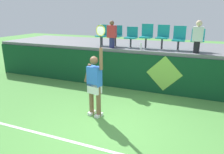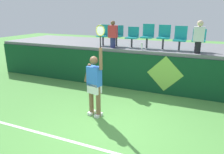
{
  "view_description": "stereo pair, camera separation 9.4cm",
  "coord_description": "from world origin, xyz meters",
  "px_view_note": "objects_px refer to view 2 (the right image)",
  "views": [
    {
      "loc": [
        1.94,
        -4.38,
        2.83
      ],
      "look_at": [
        -0.31,
        1.09,
        1.04
      ],
      "focal_mm": 34.29,
      "sensor_mm": 36.0,
      "label": 1
    },
    {
      "loc": [
        2.03,
        -4.34,
        2.83
      ],
      "look_at": [
        -0.31,
        1.09,
        1.04
      ],
      "focal_mm": 34.29,
      "sensor_mm": 36.0,
      "label": 2
    }
  ],
  "objects_px": {
    "stadium_chair_4": "(164,36)",
    "tennis_ball": "(97,114)",
    "tennis_player": "(95,83)",
    "spectator_0": "(199,36)",
    "water_bottle": "(142,46)",
    "stadium_chair_0": "(104,34)",
    "stadium_chair_5": "(180,37)",
    "stadium_chair_2": "(132,36)",
    "spectator_1": "(113,34)",
    "stadium_chair_1": "(117,34)",
    "stadium_chair_3": "(148,35)",
    "stadium_chair_6": "(199,39)"
  },
  "relations": [
    {
      "from": "stadium_chair_5",
      "to": "stadium_chair_3",
      "type": "bearing_deg",
      "value": -179.9
    },
    {
      "from": "stadium_chair_5",
      "to": "stadium_chair_6",
      "type": "xyz_separation_m",
      "value": [
        0.63,
        -0.01,
        -0.02
      ]
    },
    {
      "from": "stadium_chair_5",
      "to": "stadium_chair_2",
      "type": "bearing_deg",
      "value": -179.71
    },
    {
      "from": "tennis_ball",
      "to": "stadium_chair_2",
      "type": "relative_size",
      "value": 0.08
    },
    {
      "from": "tennis_player",
      "to": "water_bottle",
      "type": "xyz_separation_m",
      "value": [
        0.57,
        2.63,
        0.67
      ]
    },
    {
      "from": "stadium_chair_4",
      "to": "spectator_0",
      "type": "distance_m",
      "value": 1.3
    },
    {
      "from": "stadium_chair_1",
      "to": "stadium_chair_3",
      "type": "bearing_deg",
      "value": 0.35
    },
    {
      "from": "stadium_chair_2",
      "to": "stadium_chair_3",
      "type": "bearing_deg",
      "value": 0.68
    },
    {
      "from": "tennis_ball",
      "to": "spectator_1",
      "type": "distance_m",
      "value": 3.44
    },
    {
      "from": "stadium_chair_2",
      "to": "stadium_chair_6",
      "type": "distance_m",
      "value": 2.43
    },
    {
      "from": "tennis_ball",
      "to": "stadium_chair_2",
      "type": "bearing_deg",
      "value": 90.36
    },
    {
      "from": "tennis_player",
      "to": "stadium_chair_3",
      "type": "xyz_separation_m",
      "value": [
        0.62,
        3.21,
        1.04
      ]
    },
    {
      "from": "water_bottle",
      "to": "stadium_chair_2",
      "type": "distance_m",
      "value": 0.85
    },
    {
      "from": "tennis_ball",
      "to": "stadium_chair_0",
      "type": "height_order",
      "value": "stadium_chair_0"
    },
    {
      "from": "stadium_chair_1",
      "to": "tennis_player",
      "type": "bearing_deg",
      "value": -78.89
    },
    {
      "from": "stadium_chair_0",
      "to": "stadium_chair_5",
      "type": "xyz_separation_m",
      "value": [
        3.05,
        0.01,
        -0.01
      ]
    },
    {
      "from": "stadium_chair_0",
      "to": "stadium_chair_4",
      "type": "bearing_deg",
      "value": 0.03
    },
    {
      "from": "stadium_chair_6",
      "to": "spectator_1",
      "type": "height_order",
      "value": "spectator_1"
    },
    {
      "from": "stadium_chair_3",
      "to": "stadium_chair_4",
      "type": "height_order",
      "value": "stadium_chair_3"
    },
    {
      "from": "stadium_chair_0",
      "to": "tennis_player",
      "type": "bearing_deg",
      "value": -69.0
    },
    {
      "from": "stadium_chair_3",
      "to": "stadium_chair_5",
      "type": "height_order",
      "value": "stadium_chair_3"
    },
    {
      "from": "water_bottle",
      "to": "stadium_chair_1",
      "type": "bearing_deg",
      "value": 154.56
    },
    {
      "from": "stadium_chair_5",
      "to": "water_bottle",
      "type": "bearing_deg",
      "value": -155.11
    },
    {
      "from": "stadium_chair_0",
      "to": "spectator_0",
      "type": "relative_size",
      "value": 0.78
    },
    {
      "from": "spectator_1",
      "to": "stadium_chair_6",
      "type": "bearing_deg",
      "value": 8.16
    },
    {
      "from": "tennis_player",
      "to": "spectator_0",
      "type": "distance_m",
      "value": 3.86
    },
    {
      "from": "stadium_chair_4",
      "to": "stadium_chair_6",
      "type": "relative_size",
      "value": 1.15
    },
    {
      "from": "stadium_chair_1",
      "to": "stadium_chair_5",
      "type": "height_order",
      "value": "stadium_chair_5"
    },
    {
      "from": "water_bottle",
      "to": "stadium_chair_2",
      "type": "xyz_separation_m",
      "value": [
        -0.55,
        0.57,
        0.3
      ]
    },
    {
      "from": "water_bottle",
      "to": "stadium_chair_3",
      "type": "distance_m",
      "value": 0.69
    },
    {
      "from": "water_bottle",
      "to": "stadium_chair_5",
      "type": "relative_size",
      "value": 0.32
    },
    {
      "from": "stadium_chair_0",
      "to": "tennis_ball",
      "type": "bearing_deg",
      "value": -68.12
    },
    {
      "from": "stadium_chair_6",
      "to": "stadium_chair_4",
      "type": "bearing_deg",
      "value": 179.65
    },
    {
      "from": "tennis_player",
      "to": "stadium_chair_0",
      "type": "height_order",
      "value": "tennis_player"
    },
    {
      "from": "stadium_chair_5",
      "to": "stadium_chair_6",
      "type": "distance_m",
      "value": 0.63
    },
    {
      "from": "water_bottle",
      "to": "stadium_chair_0",
      "type": "relative_size",
      "value": 0.32
    },
    {
      "from": "water_bottle",
      "to": "spectator_0",
      "type": "relative_size",
      "value": 0.25
    },
    {
      "from": "tennis_player",
      "to": "stadium_chair_0",
      "type": "bearing_deg",
      "value": 111.0
    },
    {
      "from": "water_bottle",
      "to": "stadium_chair_4",
      "type": "bearing_deg",
      "value": 40.9
    },
    {
      "from": "stadium_chair_6",
      "to": "spectator_1",
      "type": "distance_m",
      "value": 3.12
    },
    {
      "from": "tennis_ball",
      "to": "stadium_chair_1",
      "type": "relative_size",
      "value": 0.08
    },
    {
      "from": "stadium_chair_2",
      "to": "spectator_1",
      "type": "relative_size",
      "value": 0.76
    },
    {
      "from": "stadium_chair_1",
      "to": "stadium_chair_2",
      "type": "height_order",
      "value": "stadium_chair_1"
    },
    {
      "from": "stadium_chair_3",
      "to": "spectator_1",
      "type": "xyz_separation_m",
      "value": [
        -1.25,
        -0.45,
        0.02
      ]
    },
    {
      "from": "stadium_chair_1",
      "to": "stadium_chair_6",
      "type": "relative_size",
      "value": 1.07
    },
    {
      "from": "spectator_0",
      "to": "stadium_chair_6",
      "type": "bearing_deg",
      "value": 90.0
    },
    {
      "from": "tennis_player",
      "to": "stadium_chair_3",
      "type": "height_order",
      "value": "tennis_player"
    },
    {
      "from": "stadium_chair_4",
      "to": "tennis_ball",
      "type": "bearing_deg",
      "value": -110.71
    },
    {
      "from": "water_bottle",
      "to": "stadium_chair_6",
      "type": "xyz_separation_m",
      "value": [
        1.88,
        0.57,
        0.3
      ]
    },
    {
      "from": "tennis_player",
      "to": "stadium_chair_5",
      "type": "bearing_deg",
      "value": 60.39
    }
  ]
}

